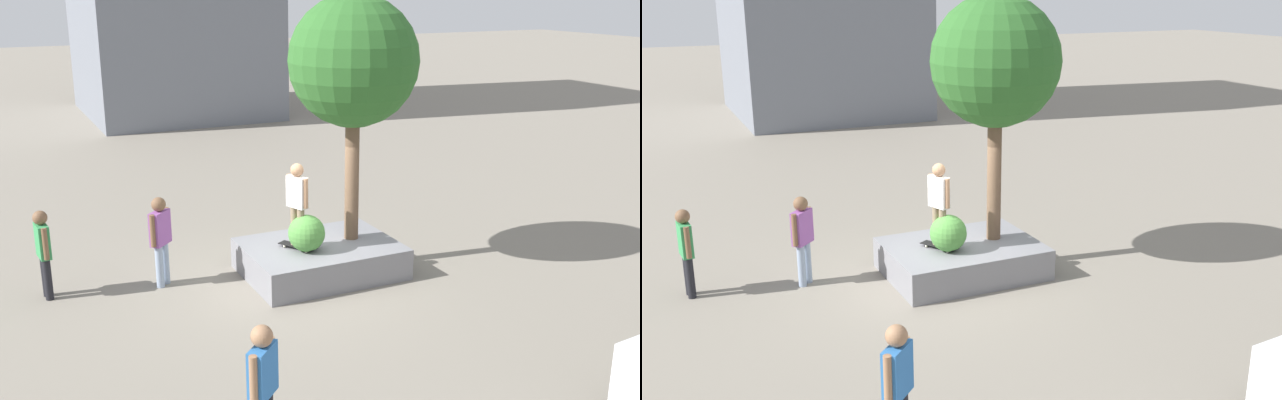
% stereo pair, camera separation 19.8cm
% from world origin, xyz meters
% --- Properties ---
extents(ground_plane, '(120.00, 120.00, 0.00)m').
position_xyz_m(ground_plane, '(0.00, 0.00, 0.00)').
color(ground_plane, gray).
extents(planter_ledge, '(2.94, 2.20, 0.61)m').
position_xyz_m(planter_ledge, '(-0.55, -0.15, 0.31)').
color(planter_ledge, gray).
rests_on(planter_ledge, ground).
extents(plaza_tree, '(2.50, 2.50, 4.76)m').
position_xyz_m(plaza_tree, '(-1.26, -0.20, 4.10)').
color(plaza_tree, brown).
rests_on(plaza_tree, planter_ledge).
extents(boxwood_shrub, '(0.71, 0.71, 0.71)m').
position_xyz_m(boxwood_shrub, '(-0.15, 0.09, 0.97)').
color(boxwood_shrub, '#4C8C3D').
rests_on(boxwood_shrub, planter_ledge).
extents(skateboard, '(0.58, 0.80, 0.07)m').
position_xyz_m(skateboard, '(-0.04, -0.07, 0.67)').
color(skateboard, black).
rests_on(skateboard, planter_ledge).
extents(skateboarder, '(0.32, 0.52, 1.62)m').
position_xyz_m(skateboarder, '(-0.04, -0.07, 1.62)').
color(skateboarder, '#847056').
rests_on(skateboarder, skateboard).
extents(pedestrian_crossing, '(0.26, 0.56, 1.67)m').
position_xyz_m(pedestrian_crossing, '(4.44, -1.23, 0.96)').
color(pedestrian_crossing, black).
rests_on(pedestrian_crossing, ground).
extents(passerby_with_bag, '(0.47, 0.47, 1.74)m').
position_xyz_m(passerby_with_bag, '(2.40, -0.90, 1.01)').
color(passerby_with_bag, '#8C9EB7').
rests_on(passerby_with_bag, ground).
extents(bystander_watching, '(0.47, 0.46, 1.74)m').
position_xyz_m(bystander_watching, '(2.58, 4.82, 1.01)').
color(bystander_watching, black).
rests_on(bystander_watching, ground).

